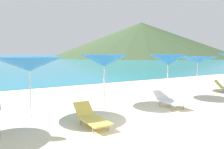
{
  "coord_description": "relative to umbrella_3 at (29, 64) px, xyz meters",
  "views": [
    {
      "loc": [
        -4.38,
        -4.18,
        2.26
      ],
      "look_at": [
        0.79,
        4.98,
        1.2
      ],
      "focal_mm": 34.18,
      "sensor_mm": 36.0,
      "label": 1
    }
  ],
  "objects": [
    {
      "name": "umbrella_5",
      "position": [
        6.54,
        0.19,
        0.03
      ],
      "size": [
        1.91,
        1.91,
        2.19
      ],
      "color": "silver",
      "rests_on": "ground_plane"
    },
    {
      "name": "umbrella_6",
      "position": [
        9.38,
        0.71,
        -0.02
      ],
      "size": [
        2.37,
        2.37,
        2.05
      ],
      "color": "silver",
      "rests_on": "ground_plane"
    },
    {
      "name": "umbrella_3",
      "position": [
        0.0,
        0.0,
        0.0
      ],
      "size": [
        2.39,
        2.39,
        2.13
      ],
      "color": "silver",
      "rests_on": "ground_plane"
    },
    {
      "name": "headland_hill",
      "position": [
        70.82,
        87.1,
        7.55
      ],
      "size": [
        97.26,
        97.26,
        18.88
      ],
      "primitive_type": "cone",
      "color": "#384C2D",
      "rests_on": "ground_plane"
    },
    {
      "name": "ground_plane",
      "position": [
        3.28,
        6.51,
        -2.04
      ],
      "size": [
        50.0,
        100.0,
        0.3
      ],
      "primitive_type": "cube",
      "color": "beige"
    },
    {
      "name": "lounge_chair_0",
      "position": [
        5.32,
        -1.17,
        -1.58
      ],
      "size": [
        0.78,
        1.62,
        0.6
      ],
      "rotation": [
        0.0,
        0.0,
        -0.11
      ],
      "color": "white",
      "rests_on": "ground_plane"
    },
    {
      "name": "umbrella_4",
      "position": [
        3.05,
        0.37,
        0.06
      ],
      "size": [
        2.07,
        2.07,
        2.2
      ],
      "color": "silver",
      "rests_on": "ground_plane"
    },
    {
      "name": "lounge_chair_4",
      "position": [
        1.51,
        -1.71,
        -1.6
      ],
      "size": [
        0.66,
        1.64,
        0.63
      ],
      "rotation": [
        0.0,
        0.0,
        0.05
      ],
      "color": "#D8BF4C",
      "rests_on": "ground_plane"
    }
  ]
}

